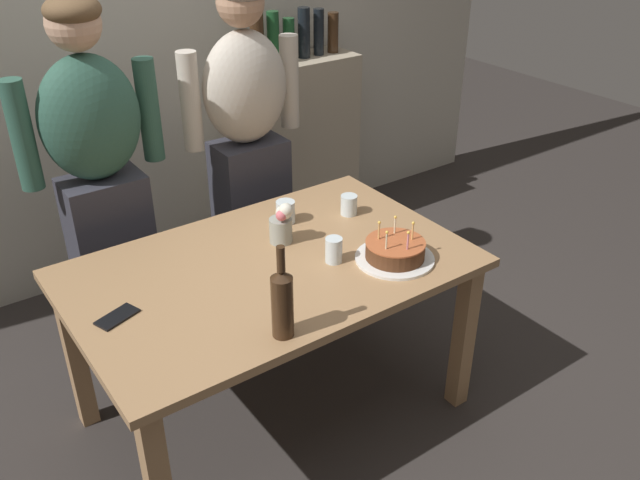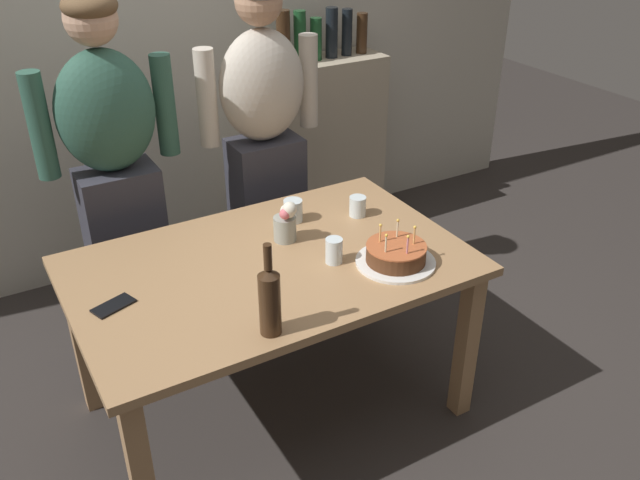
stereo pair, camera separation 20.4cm
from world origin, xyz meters
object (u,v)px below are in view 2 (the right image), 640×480
birthday_cake (396,255)px  water_glass_near (358,206)px  water_glass_far (293,211)px  person_woman_cardigan (265,148)px  flower_vase (286,222)px  water_glass_side (334,251)px  wine_bottle (270,299)px  cell_phone (113,306)px  person_man_bearded (117,179)px

birthday_cake → water_glass_near: size_ratio=3.51×
water_glass_far → person_woman_cardigan: 0.52m
flower_vase → birthday_cake: bearing=-52.9°
water_glass_far → water_glass_side: (-0.03, -0.38, 0.00)m
wine_bottle → person_woman_cardigan: (0.54, 1.15, 0.00)m
person_woman_cardigan → water_glass_far: bearing=77.2°
water_glass_near → person_woman_cardigan: person_woman_cardigan is taller
water_glass_near → cell_phone: (-1.10, -0.15, -0.04)m
person_woman_cardigan → cell_phone: bearing=38.1°
wine_bottle → cell_phone: (-0.41, 0.40, -0.13)m
water_glass_near → cell_phone: water_glass_near is taller
wine_bottle → person_woman_cardigan: 1.27m
birthday_cake → water_glass_far: 0.53m
cell_phone → birthday_cake: bearing=-33.7°
birthday_cake → water_glass_side: birthday_cake is taller
birthday_cake → water_glass_far: birthday_cake is taller
water_glass_far → wine_bottle: 0.78m
water_glass_near → wine_bottle: wine_bottle is taller
water_glass_near → water_glass_far: (-0.26, 0.10, 0.00)m
cell_phone → person_man_bearded: 0.79m
water_glass_side → wine_bottle: wine_bottle is taller
flower_vase → person_woman_cardigan: person_woman_cardigan is taller
birthday_cake → person_man_bearded: (-0.77, 1.00, 0.10)m
wine_bottle → person_woman_cardigan: person_woman_cardigan is taller
cell_phone → flower_vase: flower_vase is taller
person_man_bearded → person_woman_cardigan: 0.71m
water_glass_near → flower_vase: size_ratio=0.49×
water_glass_near → person_man_bearded: person_man_bearded is taller
wine_bottle → person_man_bearded: (-0.17, 1.15, 0.00)m
birthday_cake → water_glass_side: bearing=147.4°
water_glass_near → water_glass_side: 0.40m
wine_bottle → cell_phone: 0.59m
water_glass_far → person_man_bearded: bearing=140.4°
water_glass_near → water_glass_side: size_ratio=0.87×
water_glass_far → birthday_cake: bearing=-71.0°
birthday_cake → person_man_bearded: bearing=127.7°
wine_bottle → person_man_bearded: person_man_bearded is taller
person_woman_cardigan → wine_bottle: bearing=64.7°
water_glass_near → water_glass_far: bearing=159.9°
wine_bottle → flower_vase: wine_bottle is taller
water_glass_near → wine_bottle: bearing=-141.5°
cell_phone → person_woman_cardigan: size_ratio=0.09×
wine_bottle → water_glass_far: bearing=56.5°
water_glass_side → cell_phone: 0.82m
cell_phone → water_glass_side: bearing=-28.5°
water_glass_side → wine_bottle: 0.49m
water_glass_near → water_glass_side: (-0.29, -0.28, 0.01)m
wine_bottle → person_woman_cardigan: bearing=64.7°
water_glass_side → person_woman_cardigan: 0.89m
water_glass_side → cell_phone: water_glass_side is taller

